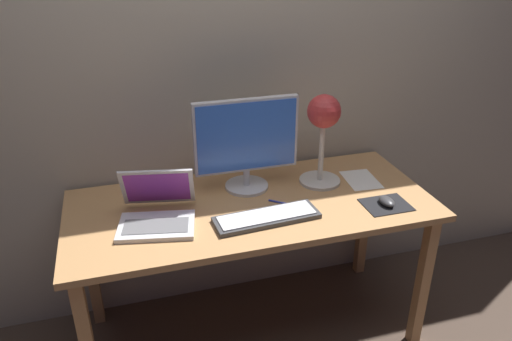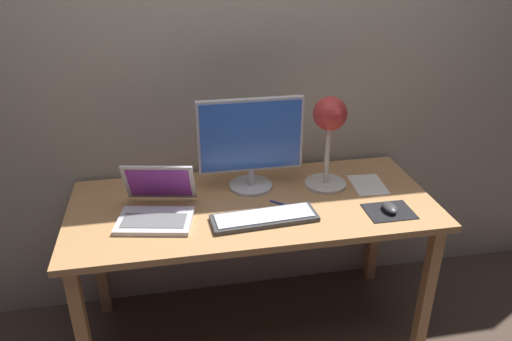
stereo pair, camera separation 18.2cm
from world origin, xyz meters
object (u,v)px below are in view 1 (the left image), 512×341
object	(u,v)px
laptop	(157,207)
pen	(284,203)
monitor	(246,141)
mouse	(387,201)
keyboard_main	(267,217)
desk_lamp	(323,122)

from	to	relation	value
laptop	pen	xyz separation A→B (m)	(0.54, -0.02, -0.06)
monitor	pen	bearing A→B (deg)	-59.69
monitor	mouse	bearing A→B (deg)	-31.42
keyboard_main	mouse	size ratio (longest dim) A/B	4.67
mouse	monitor	bearing A→B (deg)	148.58
mouse	pen	world-z (taller)	mouse
monitor	mouse	world-z (taller)	monitor
keyboard_main	desk_lamp	bearing A→B (deg)	36.48
monitor	desk_lamp	bearing A→B (deg)	-7.24
laptop	desk_lamp	bearing A→B (deg)	9.26
monitor	desk_lamp	world-z (taller)	desk_lamp
keyboard_main	laptop	distance (m)	0.45
monitor	pen	distance (m)	0.32
laptop	mouse	distance (m)	0.98
monitor	desk_lamp	size ratio (longest dim) A/B	1.10
keyboard_main	monitor	bearing A→B (deg)	90.67
desk_lamp	mouse	bearing A→B (deg)	-56.08
desk_lamp	pen	bearing A→B (deg)	-147.31
monitor	desk_lamp	xyz separation A→B (m)	(0.35, -0.04, 0.07)
mouse	laptop	bearing A→B (deg)	170.65
keyboard_main	laptop	xyz separation A→B (m)	(-0.43, 0.13, 0.05)
desk_lamp	monitor	bearing A→B (deg)	172.76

